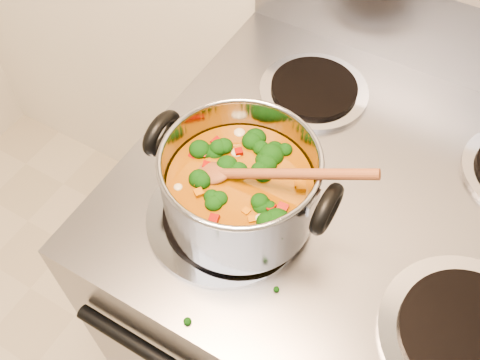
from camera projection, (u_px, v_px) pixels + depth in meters
name	position (u px, v px, depth m)	size (l,w,h in m)	color
electric_range	(337.00, 309.00, 1.20)	(0.79, 0.71, 1.08)	gray
stockpot	(241.00, 187.00, 0.76)	(0.28, 0.22, 0.14)	gray
wooden_spoon	(249.00, 174.00, 0.73)	(0.26, 0.09, 0.11)	brown
cooktop_crumbs	(235.00, 277.00, 0.75)	(0.13, 0.26, 0.01)	black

